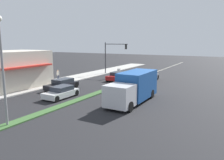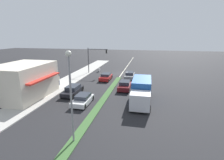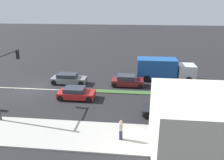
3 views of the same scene
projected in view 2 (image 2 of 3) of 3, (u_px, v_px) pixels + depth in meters
The scene contains 15 objects.
ground_plane at pixel (101, 103), 22.40m from camera, with size 160.00×160.00×0.00m, color #232326.
sidewalk_right at pixel (36, 99), 23.70m from camera, with size 4.00×73.00×0.12m, color #B2AFA8.
median_strip at pixel (71, 145), 13.87m from camera, with size 0.90×46.00×0.10m, color #3D6633.
lane_marking_center at pixel (122, 74), 39.44m from camera, with size 0.16×60.00×0.01m, color beige.
building_corner_store at pixel (24, 81), 24.10m from camera, with size 6.62×8.45×4.56m.
traffic_signal_main at pixel (94, 56), 38.80m from camera, with size 4.59×0.34×5.60m.
street_lamp at pixel (70, 86), 13.23m from camera, with size 0.44×0.44×7.37m.
pedestrian at pixel (59, 80), 30.12m from camera, with size 0.34×0.34×1.61m.
warning_aframe_sign at pixel (99, 70), 41.24m from camera, with size 0.45×0.53×0.84m.
delivery_truck at pixel (141, 91), 22.75m from camera, with size 2.44×7.50×2.87m.
suv_grey at pixel (130, 75), 34.95m from camera, with size 1.75×4.38×1.32m.
hatchback_red at pixel (106, 77), 33.81m from camera, with size 1.88×3.91×1.27m.
van_white at pixel (83, 99), 22.11m from camera, with size 1.85×3.87×1.23m.
sedan_dark at pixel (73, 90), 25.71m from camera, with size 1.83×4.48×1.29m.
sedan_maroon at pixel (125, 86), 27.90m from camera, with size 1.84×3.87×1.37m.
Camera 2 is at (-5.69, 38.17, 8.60)m, focal length 28.00 mm.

